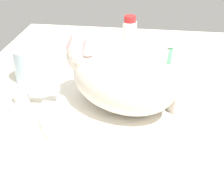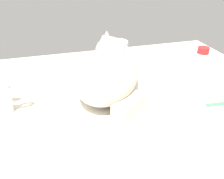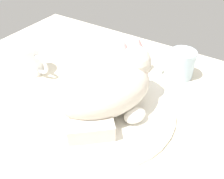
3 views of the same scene
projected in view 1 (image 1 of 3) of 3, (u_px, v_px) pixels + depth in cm
name	position (u px, v px, depth cm)	size (l,w,h in cm)	color
ground_plane	(122.00, 115.00, 75.02)	(110.00, 82.50, 3.00)	silver
sink_basin	(122.00, 108.00, 74.03)	(36.72, 36.72, 1.01)	white
faucet	(28.00, 94.00, 75.75)	(12.22, 10.82, 5.36)	silver
cat	(119.00, 77.00, 71.03)	(26.66, 29.43, 15.93)	beige
rinse_cup	(29.00, 65.00, 84.70)	(7.54, 7.54, 8.54)	silver
toothpaste_bottle	(130.00, 38.00, 97.47)	(4.13, 4.13, 12.40)	white
toothbrush	(171.00, 53.00, 100.81)	(13.07, 2.33, 1.60)	#4CB266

